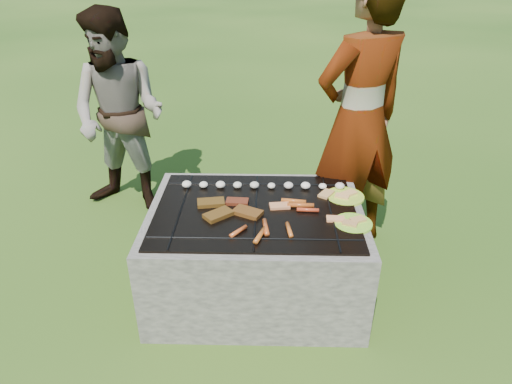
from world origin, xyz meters
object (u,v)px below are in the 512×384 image
(plate_far, at_px, (345,196))
(bystander, at_px, (120,116))
(fire_pit, at_px, (256,253))
(cook, at_px, (360,120))
(plate_near, at_px, (353,223))

(plate_far, height_order, bystander, bystander)
(fire_pit, bearing_deg, cook, 41.23)
(plate_near, relative_size, bystander, 0.14)
(fire_pit, height_order, plate_far, plate_far)
(plate_far, xyz_separation_m, cook, (0.13, 0.43, 0.35))
(cook, distance_m, bystander, 1.87)
(plate_near, relative_size, cook, 0.12)
(plate_near, distance_m, bystander, 2.09)
(fire_pit, relative_size, bystander, 0.79)
(fire_pit, relative_size, plate_near, 5.56)
(plate_far, height_order, plate_near, plate_far)
(fire_pit, xyz_separation_m, bystander, (-1.11, 1.09, 0.54))
(plate_near, xyz_separation_m, bystander, (-1.67, 1.23, 0.21))
(plate_far, distance_m, cook, 0.58)
(fire_pit, distance_m, plate_far, 0.67)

